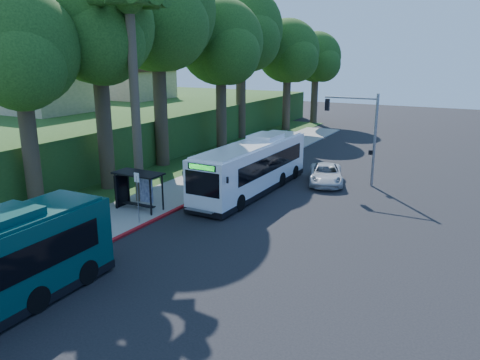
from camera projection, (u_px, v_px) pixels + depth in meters
The scene contains 18 objects.
ground at pixel (258, 214), 29.53m from camera, with size 140.00×140.00×0.00m, color black.
sidewalk at pixel (165, 197), 32.83m from camera, with size 4.50×70.00×0.12m, color gray.
red_curb at pixel (155, 220), 28.38m from camera, with size 0.25×30.00×0.13m, color #A11116.
grass_verge at pixel (146, 173), 39.69m from camera, with size 8.00×70.00×0.06m, color #234719.
bus_shelter at pixel (137, 183), 29.92m from camera, with size 3.20×1.51×2.55m.
stop_sign_pole at pixel (137, 191), 27.18m from camera, with size 0.35×0.06×3.17m.
traffic_signal_pole at pixel (362, 128), 35.16m from camera, with size 4.10×0.30×7.00m.
palm_tree at pixel (130, 10), 28.74m from camera, with size 4.20×4.20×14.40m.
hillside_backdrop at pixel (110, 120), 53.70m from camera, with size 24.00×60.00×8.80m.
tree_0 at pixel (98, 33), 32.22m from camera, with size 8.40×8.00×15.70m.
tree_1 at pixel (158, 17), 39.07m from camera, with size 10.50×10.00×18.26m.
tree_2 at pixel (221, 46), 45.80m from camera, with size 8.82×8.40×15.12m.
tree_3 at pixel (242, 34), 53.12m from camera, with size 10.08×9.60×17.28m.
tree_4 at pixel (288, 54), 59.39m from camera, with size 8.40×8.00×14.14m.
tree_5 at pixel (316, 60), 65.95m from camera, with size 7.35×7.00×12.86m.
tree_6 at pixel (20, 55), 27.74m from camera, with size 7.56×7.20×13.74m.
white_bus at pixel (253, 166), 33.98m from camera, with size 3.00×13.23×3.93m.
pickup at pixel (326, 174), 36.36m from camera, with size 2.45×5.32×1.48m, color silver.
Camera 1 is at (12.15, -25.18, 9.82)m, focal length 35.00 mm.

